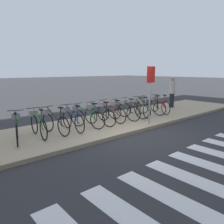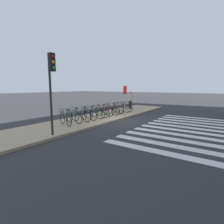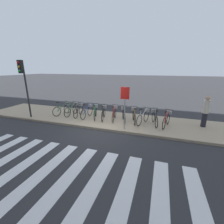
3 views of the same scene
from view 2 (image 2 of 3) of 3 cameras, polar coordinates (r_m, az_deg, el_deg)
ground_plane at (r=11.78m, az=2.27°, el=-2.81°), size 120.00×120.00×0.00m
sidewalk at (r=12.67m, az=-3.78°, el=-1.77°), size 17.53×3.15×0.12m
road_crosswalk at (r=10.05m, az=32.35°, el=-6.01°), size 8.55×8.00×0.01m
parked_bicycle_0 at (r=10.17m, az=-15.18°, el=-1.77°), size 0.61×1.46×0.94m
parked_bicycle_1 at (r=10.65m, az=-12.74°, el=-1.24°), size 0.46×1.52×0.94m
parked_bicycle_2 at (r=10.97m, az=-10.56°, el=-0.90°), size 0.46×1.51×0.94m
parked_bicycle_3 at (r=11.41m, az=-8.12°, el=-0.50°), size 0.46×1.52×0.94m
parked_bicycle_4 at (r=11.82m, az=-6.23°, el=-0.16°), size 0.63×1.45×0.94m
parked_bicycle_5 at (r=12.24m, az=-4.49°, el=0.15°), size 0.52×1.49×0.94m
parked_bicycle_6 at (r=12.84m, az=-2.99°, el=0.54°), size 0.46×1.51×0.94m
parked_bicycle_7 at (r=13.27m, az=-1.07°, el=0.80°), size 0.64×1.44×0.94m
parked_bicycle_8 at (r=13.79m, az=0.24°, el=1.08°), size 0.56×1.47×0.94m
parked_bicycle_9 at (r=14.24m, az=1.70°, el=1.31°), size 0.64×1.44×0.94m
parked_bicycle_10 at (r=14.75m, az=2.90°, el=1.54°), size 0.54×1.48×0.94m
parked_bicycle_11 at (r=15.28m, az=4.40°, el=1.75°), size 0.55×1.47×0.94m
pedestrian at (r=17.16m, az=6.05°, el=4.02°), size 0.34×0.34×1.70m
traffic_light at (r=7.98m, az=-19.19°, el=10.67°), size 0.24×0.40×3.53m
sign_post at (r=12.80m, az=4.20°, el=5.37°), size 0.44×0.07×2.20m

